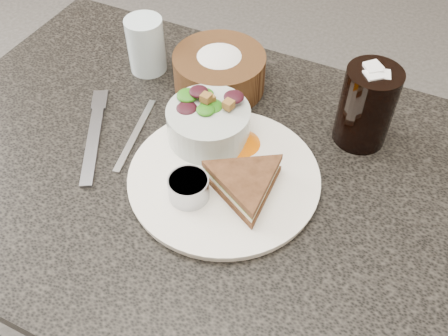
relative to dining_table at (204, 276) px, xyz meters
name	(u,v)px	position (x,y,z in m)	size (l,w,h in m)	color
dining_table	(204,276)	(0.00, 0.00, 0.00)	(1.00, 0.70, 0.75)	black
dinner_plate	(224,178)	(0.06, -0.01, 0.38)	(0.30, 0.30, 0.01)	silver
sandwich	(245,184)	(0.10, -0.03, 0.41)	(0.15, 0.15, 0.04)	brown
salad_bowl	(208,119)	(-0.01, 0.06, 0.43)	(0.14, 0.14, 0.08)	#AAB4AE
dressing_ramekin	(189,188)	(0.03, -0.07, 0.41)	(0.06, 0.06, 0.04)	#A4A9B2
orange_wedge	(240,137)	(0.05, 0.06, 0.40)	(0.07, 0.07, 0.03)	#E56202
fork	(93,140)	(-0.19, -0.03, 0.38)	(0.02, 0.21, 0.01)	gray
knife	(136,134)	(-0.13, 0.01, 0.38)	(0.01, 0.18, 0.00)	#9C9C9D
bread_basket	(219,66)	(-0.05, 0.20, 0.42)	(0.17, 0.17, 0.10)	#4D331A
cola_glass	(367,104)	(0.22, 0.18, 0.45)	(0.09, 0.09, 0.15)	black
water_glass	(146,45)	(-0.21, 0.19, 0.43)	(0.07, 0.07, 0.11)	silver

